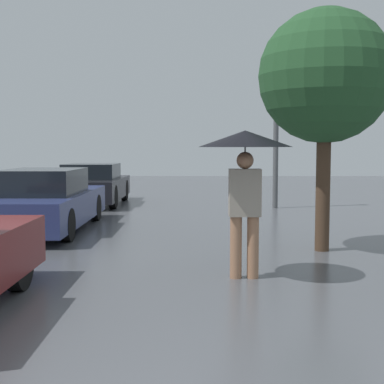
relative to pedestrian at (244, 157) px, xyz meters
The scene contains 5 objects.
pedestrian is the anchor object (origin of this frame).
parked_car_middle 5.57m from the pedestrian, 131.99° to the left, with size 1.68×4.55×1.26m.
parked_car_farthest 9.94m from the pedestrian, 111.63° to the left, with size 1.74×4.02×1.22m.
tree 2.67m from the pedestrian, 52.05° to the left, with size 2.14×2.14×3.90m.
street_lamp 8.40m from the pedestrian, 78.47° to the left, with size 0.31×0.31×4.56m.
Camera 1 is at (-0.32, -2.50, 1.67)m, focal length 50.00 mm.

